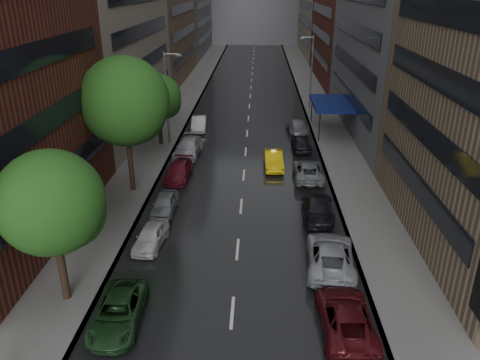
# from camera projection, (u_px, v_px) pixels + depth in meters

# --- Properties ---
(road) EXTENTS (14.00, 140.00, 0.01)m
(road) POSITION_uv_depth(u_px,v_px,m) (250.00, 99.00, 65.62)
(road) COLOR black
(road) RESTS_ON ground
(sidewalk_left) EXTENTS (4.00, 140.00, 0.15)m
(sidewalk_left) POSITION_uv_depth(u_px,v_px,m) (186.00, 98.00, 65.91)
(sidewalk_left) COLOR gray
(sidewalk_left) RESTS_ON ground
(sidewalk_right) EXTENTS (4.00, 140.00, 0.15)m
(sidewalk_right) POSITION_uv_depth(u_px,v_px,m) (314.00, 99.00, 65.27)
(sidewalk_right) COLOR gray
(sidewalk_right) RESTS_ON ground
(tree_near) EXTENTS (5.12, 5.12, 8.16)m
(tree_near) POSITION_uv_depth(u_px,v_px,m) (51.00, 203.00, 22.08)
(tree_near) COLOR #382619
(tree_near) RESTS_ON ground
(tree_mid) EXTENTS (6.57, 6.57, 10.47)m
(tree_mid) POSITION_uv_depth(u_px,v_px,m) (125.00, 102.00, 34.05)
(tree_mid) COLOR #382619
(tree_mid) RESTS_ON ground
(tree_far) EXTENTS (4.49, 4.49, 7.15)m
(tree_far) POSITION_uv_depth(u_px,v_px,m) (158.00, 97.00, 45.39)
(tree_far) COLOR #382619
(tree_far) RESTS_ON ground
(taxi) EXTENTS (1.76, 4.55, 1.48)m
(taxi) POSITION_uv_depth(u_px,v_px,m) (273.00, 160.00, 41.24)
(taxi) COLOR yellow
(taxi) RESTS_ON ground
(parked_cars_left) EXTENTS (2.55, 36.90, 1.54)m
(parked_cars_left) POSITION_uv_depth(u_px,v_px,m) (174.00, 181.00, 36.83)
(parked_cars_left) COLOR #1B3C1C
(parked_cars_left) RESTS_ON ground
(parked_cars_right) EXTENTS (3.12, 37.01, 1.58)m
(parked_cars_right) POSITION_uv_depth(u_px,v_px,m) (315.00, 196.00, 34.28)
(parked_cars_right) COLOR #4F0F14
(parked_cars_right) RESTS_ON ground
(street_lamp_left) EXTENTS (1.74, 0.22, 9.00)m
(street_lamp_left) POSITION_uv_depth(u_px,v_px,m) (167.00, 97.00, 45.59)
(street_lamp_left) COLOR gray
(street_lamp_left) RESTS_ON sidewalk_left
(street_lamp_right) EXTENTS (1.74, 0.22, 9.00)m
(street_lamp_right) POSITION_uv_depth(u_px,v_px,m) (311.00, 71.00, 58.83)
(street_lamp_right) COLOR gray
(street_lamp_right) RESTS_ON sidewalk_right
(awning) EXTENTS (4.00, 8.00, 3.12)m
(awning) POSITION_uv_depth(u_px,v_px,m) (331.00, 104.00, 50.27)
(awning) COLOR navy
(awning) RESTS_ON sidewalk_right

